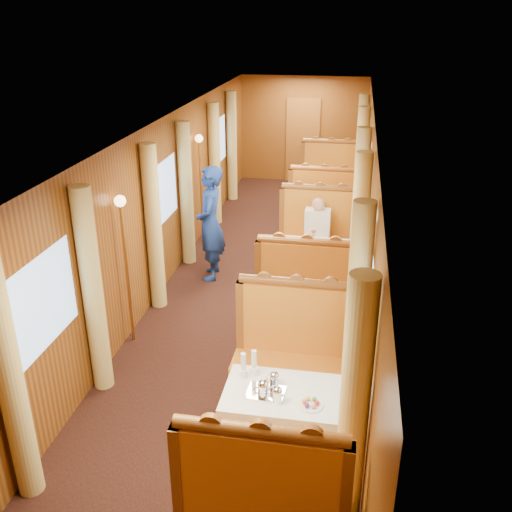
% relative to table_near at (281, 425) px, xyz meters
% --- Properties ---
extents(floor, '(3.00, 12.00, 0.01)m').
position_rel_table_near_xyz_m(floor, '(-0.75, 3.50, -0.38)').
color(floor, black).
rests_on(floor, ground).
extents(ceiling, '(3.00, 12.00, 0.01)m').
position_rel_table_near_xyz_m(ceiling, '(-0.75, 3.50, 2.12)').
color(ceiling, silver).
rests_on(ceiling, wall_left).
extents(wall_far, '(3.00, 0.01, 2.50)m').
position_rel_table_near_xyz_m(wall_far, '(-0.75, 9.50, 0.88)').
color(wall_far, brown).
rests_on(wall_far, floor).
extents(wall_left, '(0.01, 12.00, 2.50)m').
position_rel_table_near_xyz_m(wall_left, '(-2.25, 3.50, 0.88)').
color(wall_left, brown).
rests_on(wall_left, floor).
extents(wall_right, '(0.01, 12.00, 2.50)m').
position_rel_table_near_xyz_m(wall_right, '(0.75, 3.50, 0.88)').
color(wall_right, brown).
rests_on(wall_right, floor).
extents(doorway_far, '(0.80, 0.04, 2.00)m').
position_rel_table_near_xyz_m(doorway_far, '(-0.75, 9.47, 0.62)').
color(doorway_far, brown).
rests_on(doorway_far, floor).
extents(table_near, '(1.05, 0.72, 0.75)m').
position_rel_table_near_xyz_m(table_near, '(0.00, 0.00, 0.00)').
color(table_near, white).
rests_on(table_near, floor).
extents(banquette_near_fwd, '(1.30, 0.55, 1.34)m').
position_rel_table_near_xyz_m(banquette_near_fwd, '(0.00, -1.01, 0.05)').
color(banquette_near_fwd, '#BA4F14').
rests_on(banquette_near_fwd, floor).
extents(banquette_near_aft, '(1.30, 0.55, 1.34)m').
position_rel_table_near_xyz_m(banquette_near_aft, '(0.00, 1.01, 0.05)').
color(banquette_near_aft, '#BA4F14').
rests_on(banquette_near_aft, floor).
extents(table_mid, '(1.05, 0.72, 0.75)m').
position_rel_table_near_xyz_m(table_mid, '(0.00, 3.50, 0.00)').
color(table_mid, white).
rests_on(table_mid, floor).
extents(banquette_mid_fwd, '(1.30, 0.55, 1.34)m').
position_rel_table_near_xyz_m(banquette_mid_fwd, '(0.00, 2.49, 0.05)').
color(banquette_mid_fwd, '#BA4F14').
rests_on(banquette_mid_fwd, floor).
extents(banquette_mid_aft, '(1.30, 0.55, 1.34)m').
position_rel_table_near_xyz_m(banquette_mid_aft, '(0.00, 4.51, 0.05)').
color(banquette_mid_aft, '#BA4F14').
rests_on(banquette_mid_aft, floor).
extents(table_far, '(1.05, 0.72, 0.75)m').
position_rel_table_near_xyz_m(table_far, '(0.00, 7.00, 0.00)').
color(table_far, white).
rests_on(table_far, floor).
extents(banquette_far_fwd, '(1.30, 0.55, 1.34)m').
position_rel_table_near_xyz_m(banquette_far_fwd, '(0.00, 5.99, 0.05)').
color(banquette_far_fwd, '#BA4F14').
rests_on(banquette_far_fwd, floor).
extents(banquette_far_aft, '(1.30, 0.55, 1.34)m').
position_rel_table_near_xyz_m(banquette_far_aft, '(0.00, 8.01, 0.05)').
color(banquette_far_aft, '#BA4F14').
rests_on(banquette_far_aft, floor).
extents(tea_tray, '(0.36, 0.28, 0.01)m').
position_rel_table_near_xyz_m(tea_tray, '(-0.14, -0.04, 0.38)').
color(tea_tray, silver).
rests_on(tea_tray, table_near).
extents(teapot_left, '(0.21, 0.19, 0.14)m').
position_rel_table_near_xyz_m(teapot_left, '(-0.15, -0.10, 0.44)').
color(teapot_left, silver).
rests_on(teapot_left, tea_tray).
extents(teapot_right, '(0.16, 0.13, 0.12)m').
position_rel_table_near_xyz_m(teapot_right, '(-0.02, -0.15, 0.44)').
color(teapot_right, silver).
rests_on(teapot_right, tea_tray).
extents(teapot_back, '(0.18, 0.16, 0.12)m').
position_rel_table_near_xyz_m(teapot_back, '(-0.08, 0.07, 0.44)').
color(teapot_back, silver).
rests_on(teapot_back, tea_tray).
extents(fruit_plate, '(0.22, 0.22, 0.05)m').
position_rel_table_near_xyz_m(fruit_plate, '(0.28, -0.15, 0.39)').
color(fruit_plate, white).
rests_on(fruit_plate, table_near).
extents(cup_inboard, '(0.08, 0.08, 0.26)m').
position_rel_table_near_xyz_m(cup_inboard, '(-0.38, 0.16, 0.48)').
color(cup_inboard, white).
rests_on(cup_inboard, table_near).
extents(cup_outboard, '(0.08, 0.08, 0.26)m').
position_rel_table_near_xyz_m(cup_outboard, '(-0.29, 0.22, 0.48)').
color(cup_outboard, white).
rests_on(cup_outboard, table_near).
extents(rose_vase_mid, '(0.06, 0.06, 0.36)m').
position_rel_table_near_xyz_m(rose_vase_mid, '(-0.00, 3.49, 0.55)').
color(rose_vase_mid, silver).
rests_on(rose_vase_mid, table_mid).
extents(rose_vase_far, '(0.06, 0.06, 0.36)m').
position_rel_table_near_xyz_m(rose_vase_far, '(-0.03, 6.96, 0.55)').
color(rose_vase_far, silver).
rests_on(rose_vase_far, table_far).
extents(window_left_near, '(0.01, 1.20, 0.90)m').
position_rel_table_near_xyz_m(window_left_near, '(-2.24, 0.00, 1.07)').
color(window_left_near, '#8AADDA').
rests_on(window_left_near, wall_left).
extents(curtain_left_near_a, '(0.22, 0.22, 2.35)m').
position_rel_table_near_xyz_m(curtain_left_near_a, '(-2.13, -0.78, 0.80)').
color(curtain_left_near_a, '#E1CB73').
rests_on(curtain_left_near_a, floor).
extents(curtain_left_near_b, '(0.22, 0.22, 2.35)m').
position_rel_table_near_xyz_m(curtain_left_near_b, '(-2.13, 0.78, 0.80)').
color(curtain_left_near_b, '#E1CB73').
rests_on(curtain_left_near_b, floor).
extents(window_right_near, '(0.01, 1.20, 0.90)m').
position_rel_table_near_xyz_m(window_right_near, '(0.74, 0.00, 1.07)').
color(window_right_near, '#8AADDA').
rests_on(window_right_near, wall_right).
extents(curtain_right_near_a, '(0.22, 0.22, 2.35)m').
position_rel_table_near_xyz_m(curtain_right_near_a, '(0.63, -0.78, 0.80)').
color(curtain_right_near_a, '#E1CB73').
rests_on(curtain_right_near_a, floor).
extents(curtain_right_near_b, '(0.22, 0.22, 2.35)m').
position_rel_table_near_xyz_m(curtain_right_near_b, '(0.63, 0.78, 0.80)').
color(curtain_right_near_b, '#E1CB73').
rests_on(curtain_right_near_b, floor).
extents(window_left_mid, '(0.01, 1.20, 0.90)m').
position_rel_table_near_xyz_m(window_left_mid, '(-2.24, 3.50, 1.07)').
color(window_left_mid, '#8AADDA').
rests_on(window_left_mid, wall_left).
extents(curtain_left_mid_a, '(0.22, 0.22, 2.35)m').
position_rel_table_near_xyz_m(curtain_left_mid_a, '(-2.13, 2.72, 0.80)').
color(curtain_left_mid_a, '#E1CB73').
rests_on(curtain_left_mid_a, floor).
extents(curtain_left_mid_b, '(0.22, 0.22, 2.35)m').
position_rel_table_near_xyz_m(curtain_left_mid_b, '(-2.13, 4.28, 0.80)').
color(curtain_left_mid_b, '#E1CB73').
rests_on(curtain_left_mid_b, floor).
extents(window_right_mid, '(0.01, 1.20, 0.90)m').
position_rel_table_near_xyz_m(window_right_mid, '(0.74, 3.50, 1.07)').
color(window_right_mid, '#8AADDA').
rests_on(window_right_mid, wall_right).
extents(curtain_right_mid_a, '(0.22, 0.22, 2.35)m').
position_rel_table_near_xyz_m(curtain_right_mid_a, '(0.63, 2.72, 0.80)').
color(curtain_right_mid_a, '#E1CB73').
rests_on(curtain_right_mid_a, floor).
extents(curtain_right_mid_b, '(0.22, 0.22, 2.35)m').
position_rel_table_near_xyz_m(curtain_right_mid_b, '(0.63, 4.28, 0.80)').
color(curtain_right_mid_b, '#E1CB73').
rests_on(curtain_right_mid_b, floor).
extents(window_left_far, '(0.01, 1.20, 0.90)m').
position_rel_table_near_xyz_m(window_left_far, '(-2.24, 7.00, 1.07)').
color(window_left_far, '#8AADDA').
rests_on(window_left_far, wall_left).
extents(curtain_left_far_a, '(0.22, 0.22, 2.35)m').
position_rel_table_near_xyz_m(curtain_left_far_a, '(-2.13, 6.22, 0.80)').
color(curtain_left_far_a, '#E1CB73').
rests_on(curtain_left_far_a, floor).
extents(curtain_left_far_b, '(0.22, 0.22, 2.35)m').
position_rel_table_near_xyz_m(curtain_left_far_b, '(-2.13, 7.78, 0.80)').
color(curtain_left_far_b, '#E1CB73').
rests_on(curtain_left_far_b, floor).
extents(window_right_far, '(0.01, 1.20, 0.90)m').
position_rel_table_near_xyz_m(window_right_far, '(0.74, 7.00, 1.07)').
color(window_right_far, '#8AADDA').
rests_on(window_right_far, wall_right).
extents(curtain_right_far_a, '(0.22, 0.22, 2.35)m').
position_rel_table_near_xyz_m(curtain_right_far_a, '(0.63, 6.22, 0.80)').
color(curtain_right_far_a, '#E1CB73').
rests_on(curtain_right_far_a, floor).
extents(curtain_right_far_b, '(0.22, 0.22, 2.35)m').
position_rel_table_near_xyz_m(curtain_right_far_b, '(0.63, 7.78, 0.80)').
color(curtain_right_far_b, '#E1CB73').
rests_on(curtain_right_far_b, floor).
extents(sconce_left_fore, '(0.14, 0.14, 1.95)m').
position_rel_table_near_xyz_m(sconce_left_fore, '(-2.15, 1.75, 1.01)').
color(sconce_left_fore, '#BF8C3F').
rests_on(sconce_left_fore, floor).
extents(sconce_right_fore, '(0.14, 0.14, 1.95)m').
position_rel_table_near_xyz_m(sconce_right_fore, '(0.65, 1.75, 1.01)').
color(sconce_right_fore, '#BF8C3F').
rests_on(sconce_right_fore, floor).
extents(sconce_left_aft, '(0.14, 0.14, 1.95)m').
position_rel_table_near_xyz_m(sconce_left_aft, '(-2.15, 5.25, 1.01)').
color(sconce_left_aft, '#BF8C3F').
rests_on(sconce_left_aft, floor).
extents(sconce_right_aft, '(0.14, 0.14, 1.95)m').
position_rel_table_near_xyz_m(sconce_right_aft, '(0.65, 5.25, 1.01)').
color(sconce_right_aft, '#BF8C3F').
rests_on(sconce_right_aft, floor).
extents(steward, '(0.53, 0.71, 1.80)m').
position_rel_table_near_xyz_m(steward, '(-1.61, 3.77, 0.52)').
color(steward, navy).
rests_on(steward, floor).
extents(passenger, '(0.40, 0.44, 0.76)m').
position_rel_table_near_xyz_m(passenger, '(-0.00, 4.31, 0.37)').
color(passenger, beige).
rests_on(passenger, banquette_mid_aft).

